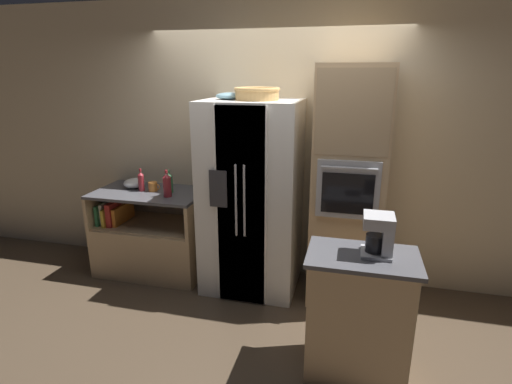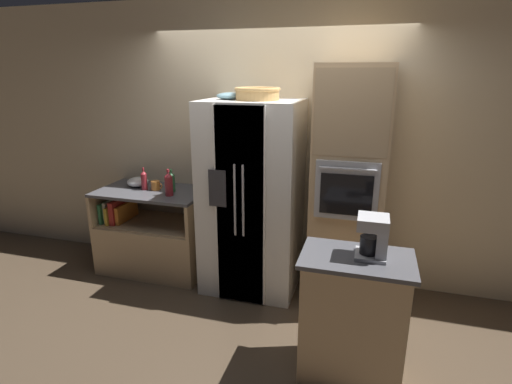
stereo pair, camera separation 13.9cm
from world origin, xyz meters
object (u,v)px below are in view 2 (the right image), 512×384
object	(u,v)px
wall_oven	(349,189)
bottle_wide	(169,184)
bottle_tall	(144,180)
mixing_bowl	(138,182)
refrigerator	(252,198)
fruit_bowl	(229,96)
wicker_basket	(257,93)
mug	(156,185)
coffee_maker	(375,236)
bottle_short	(172,181)

from	to	relation	value
wall_oven	bottle_wide	bearing A→B (deg)	-176.37
bottle_tall	mixing_bowl	xyz separation A→B (m)	(-0.14, 0.09, -0.06)
bottle_wide	mixing_bowl	distance (m)	0.54
refrigerator	bottle_tall	xyz separation A→B (m)	(-1.20, 0.04, 0.08)
fruit_bowl	bottle_tall	xyz separation A→B (m)	(-0.99, 0.03, -0.88)
wicker_basket	bottle_wide	distance (m)	1.27
bottle_wide	mug	xyz separation A→B (m)	(-0.23, 0.14, -0.07)
coffee_maker	fruit_bowl	bearing A→B (deg)	143.22
bottle_tall	bottle_wide	bearing A→B (deg)	-18.12
bottle_wide	coffee_maker	bearing A→B (deg)	-25.08
refrigerator	mixing_bowl	distance (m)	1.34
mixing_bowl	coffee_maker	bearing A→B (deg)	-24.68
bottle_tall	bottle_wide	size ratio (longest dim) A/B	0.87
bottle_short	coffee_maker	bearing A→B (deg)	-27.74
wicker_basket	bottle_short	distance (m)	1.31
bottle_tall	mixing_bowl	distance (m)	0.18
coffee_maker	wicker_basket	bearing A→B (deg)	137.43
wicker_basket	bottle_tall	bearing A→B (deg)	177.79
wall_oven	mixing_bowl	size ratio (longest dim) A/B	9.55
wall_oven	bottle_short	world-z (taller)	wall_oven
bottle_wide	wall_oven	bearing A→B (deg)	3.63
refrigerator	wicker_basket	size ratio (longest dim) A/B	4.53
refrigerator	bottle_short	distance (m)	0.90
bottle_tall	coffee_maker	xyz separation A→B (m)	(2.34, -1.05, 0.08)
fruit_bowl	wicker_basket	bearing A→B (deg)	-3.42
wall_oven	bottle_wide	distance (m)	1.76
bottle_short	mixing_bowl	distance (m)	0.46
wall_oven	bottle_tall	distance (m)	2.11
bottle_tall	bottle_wide	xyz separation A→B (m)	(0.35, -0.12, 0.02)
bottle_wide	mixing_bowl	size ratio (longest dim) A/B	1.20
bottle_wide	fruit_bowl	bearing A→B (deg)	7.43
mixing_bowl	fruit_bowl	bearing A→B (deg)	-6.37
bottle_short	refrigerator	bearing A→B (deg)	-3.94
bottle_tall	mixing_bowl	bearing A→B (deg)	146.04
bottle_tall	mug	bearing A→B (deg)	10.10
coffee_maker	bottle_wide	bearing A→B (deg)	154.92
fruit_bowl	bottle_short	world-z (taller)	fruit_bowl
bottle_short	mug	world-z (taller)	bottle_short
bottle_wide	mixing_bowl	world-z (taller)	bottle_wide
mug	mixing_bowl	world-z (taller)	mixing_bowl
wall_oven	mixing_bowl	world-z (taller)	wall_oven
wicker_basket	bottle_tall	distance (m)	1.55
wall_oven	wicker_basket	bearing A→B (deg)	-177.00
wall_oven	mug	bearing A→B (deg)	179.26
bottle_short	bottle_wide	world-z (taller)	bottle_wide
fruit_bowl	bottle_wide	bearing A→B (deg)	-172.57
bottle_tall	refrigerator	bearing A→B (deg)	-1.87
bottle_tall	mixing_bowl	world-z (taller)	bottle_tall
bottle_short	coffee_maker	xyz separation A→B (m)	(2.03, -1.07, 0.07)
wicker_basket	bottle_short	world-z (taller)	wicker_basket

